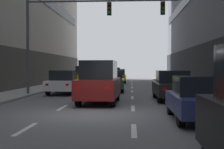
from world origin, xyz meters
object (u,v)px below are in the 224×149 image
Objects in this scene: car_driving_3 at (112,81)px; car_driving_4 at (99,82)px; car_driving_2 at (64,82)px; car_parked_1 at (197,99)px; taxi_driving_0 at (85,76)px; taxi_driving_1 at (118,76)px; car_parked_2 at (172,86)px; traffic_signal_0 at (79,21)px.

car_driving_4 is at bearing -91.14° from car_driving_3.
car_driving_4 reaches higher than car_driving_2.
car_driving_4 is at bearing 127.89° from car_parked_1.
car_driving_2 is (0.09, -10.73, -0.19)m from taxi_driving_0.
taxi_driving_1 is 26.91m from car_parked_1.
car_parked_2 is 0.46× the size of traffic_signal_0.
taxi_driving_0 is 22.59m from car_parked_1.
traffic_signal_0 reaches higher than car_parked_2.
taxi_driving_0 reaches higher than taxi_driving_1.
taxi_driving_1 is (3.26, 5.20, -0.18)m from taxi_driving_0.
taxi_driving_1 is 0.99× the size of car_parked_2.
taxi_driving_1 is at bearing 101.08° from car_parked_2.
car_driving_2 is 4.53m from traffic_signal_0.
car_parked_2 reaches higher than car_driving_2.
car_parked_1 is 6.79m from car_parked_2.
car_driving_3 is at bearing 106.54° from car_parked_1.
taxi_driving_0 is 0.95× the size of taxi_driving_1.
car_driving_3 is 5.77m from traffic_signal_0.
car_driving_4 reaches higher than taxi_driving_1.
car_driving_4 is (3.09, -5.61, 0.28)m from car_driving_2.
car_driving_2 is 0.98× the size of car_parked_2.
car_driving_3 is at bearing 88.86° from car_driving_4.
car_driving_3 is at bearing 122.30° from car_parked_2.
car_driving_2 is 12.81m from car_parked_1.
taxi_driving_0 is at bearing 101.04° from car_driving_4.
car_parked_2 is at bearing -78.92° from taxi_driving_1.
traffic_signal_0 is at bearing 113.33° from car_driving_4.
car_driving_4 is 0.47× the size of traffic_signal_0.
car_parked_1 is at bearing -58.07° from traffic_signal_0.
car_driving_4 is at bearing -61.12° from car_driving_2.
taxi_driving_1 is 21.54m from car_driving_4.
car_driving_4 is 4.32m from car_parked_2.
car_driving_2 is 3.88m from car_driving_3.
taxi_driving_1 is at bearing 98.29° from car_parked_1.
car_driving_4 reaches higher than car_parked_2.
car_driving_4 is 6.45m from car_parked_1.
car_driving_2 is 8.06m from car_parked_2.
car_driving_2 is at bearing -101.26° from taxi_driving_1.
traffic_signal_0 is at bearing -48.67° from car_driving_2.
taxi_driving_0 reaches higher than car_parked_1.
traffic_signal_0 reaches higher than taxi_driving_1.
car_driving_4 is at bearing -78.96° from taxi_driving_0.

